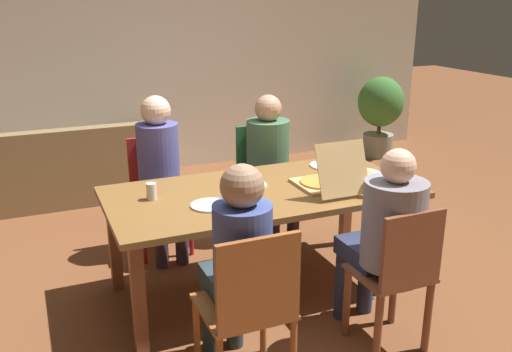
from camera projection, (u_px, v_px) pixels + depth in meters
name	position (u px, v px, depth m)	size (l,w,h in m)	color
ground_plane	(262.00, 288.00, 3.89)	(20.00, 20.00, 0.00)	brown
back_wall	(151.00, 53.00, 6.18)	(7.20, 0.12, 2.70)	silver
dining_table	(262.00, 201.00, 3.68)	(2.04, 1.00, 0.74)	brown
chair_0	(157.00, 186.00, 4.40)	(0.42, 0.41, 0.90)	#B52726
person_0	(160.00, 164.00, 4.21)	(0.32, 0.50, 1.26)	#413342
chair_1	(250.00, 304.00, 2.70)	(0.44, 0.43, 0.92)	#9B572A
person_1	(238.00, 256.00, 2.78)	(0.30, 0.52, 1.22)	#2D3D41
chair_2	(398.00, 276.00, 3.07)	(0.40, 0.38, 0.89)	brown
person_2	(386.00, 230.00, 3.12)	(0.35, 0.57, 1.19)	#2B324E
chair_3	(263.00, 176.00, 4.68)	(0.42, 0.42, 0.93)	#296535
person_3	(270.00, 156.00, 4.49)	(0.35, 0.54, 1.22)	#432C3B
pizza_box_0	(327.00, 181.00, 3.68)	(0.35, 0.48, 0.35)	tan
plate_0	(364.00, 173.00, 3.98)	(0.24, 0.24, 0.03)	white
plate_1	(326.00, 165.00, 4.16)	(0.25, 0.25, 0.03)	white
plate_2	(210.00, 205.00, 3.37)	(0.24, 0.24, 0.01)	white
plate_3	(250.00, 185.00, 3.72)	(0.23, 0.23, 0.03)	white
drinking_glass_0	(368.00, 189.00, 3.51)	(0.06, 0.06, 0.11)	silver
drinking_glass_1	(152.00, 191.00, 3.47)	(0.07, 0.07, 0.11)	silver
couch	(73.00, 172.00, 5.54)	(1.79, 0.78, 0.78)	olive
potted_plant	(380.00, 109.00, 6.93)	(0.57, 0.57, 1.01)	gray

